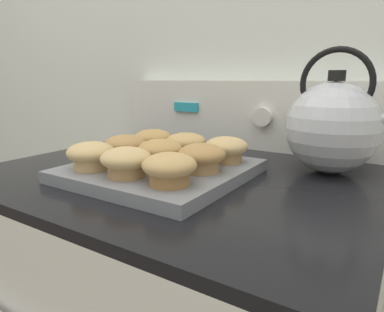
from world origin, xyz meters
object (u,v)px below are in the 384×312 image
at_px(muffin_r2_c2, 226,149).
at_px(muffin_r2_c0, 153,140).
at_px(muffin_r0_c0, 91,155).
at_px(muffin_r2_c1, 186,144).
at_px(muffin_r0_c2, 169,168).
at_px(muffin_pan, 161,171).
at_px(muffin_r0_c1, 126,161).
at_px(muffin_r1_c2, 202,157).
at_px(muffin_r1_c0, 126,146).
at_px(muffin_r1_c1, 160,152).
at_px(tea_kettle, 333,126).

bearing_deg(muffin_r2_c2, muffin_r2_c0, 179.96).
height_order(muffin_r0_c0, muffin_r2_c1, same).
bearing_deg(muffin_r2_c1, muffin_r0_c0, -115.45).
relative_size(muffin_r0_c2, muffin_r2_c1, 1.00).
height_order(muffin_pan, muffin_r0_c1, muffin_r0_c1).
relative_size(muffin_pan, muffin_r2_c0, 3.62).
relative_size(muffin_r1_c2, muffin_r2_c0, 1.00).
bearing_deg(muffin_r1_c0, muffin_r2_c0, 91.64).
bearing_deg(muffin_pan, muffin_r0_c2, -45.68).
height_order(muffin_r1_c0, muffin_r2_c0, same).
height_order(muffin_r0_c0, muffin_r1_c1, same).
height_order(muffin_r1_c0, muffin_r1_c1, same).
bearing_deg(muffin_r0_c1, muffin_r1_c1, 89.09).
relative_size(muffin_r1_c0, muffin_r2_c1, 1.00).
distance_m(muffin_r1_c2, muffin_r2_c0, 0.20).
bearing_deg(tea_kettle, muffin_r2_c0, -162.23).
bearing_deg(muffin_r0_c2, muffin_r0_c1, -178.59).
relative_size(muffin_r0_c1, muffin_r0_c2, 1.00).
bearing_deg(muffin_r2_c2, tea_kettle, 33.57).
bearing_deg(muffin_r1_c1, muffin_r0_c1, -90.91).
bearing_deg(muffin_r0_c0, muffin_r0_c1, -1.03).
bearing_deg(muffin_r2_c1, muffin_r0_c1, -89.33).
xyz_separation_m(muffin_r1_c0, muffin_r2_c0, (-0.00, 0.09, 0.00)).
xyz_separation_m(muffin_pan, muffin_r1_c1, (0.00, -0.00, 0.04)).
relative_size(muffin_r1_c1, muffin_r2_c0, 1.00).
relative_size(muffin_r1_c0, muffin_r1_c2, 1.00).
bearing_deg(tea_kettle, muffin_r1_c2, -130.79).
xyz_separation_m(muffin_pan, tea_kettle, (0.26, 0.20, 0.08)).
relative_size(muffin_pan, tea_kettle, 1.28).
bearing_deg(muffin_r1_c0, muffin_pan, -0.20).
height_order(muffin_r0_c1, muffin_r1_c0, same).
distance_m(muffin_r0_c1, muffin_r1_c0, 0.13).
xyz_separation_m(muffin_r0_c2, muffin_r1_c0, (-0.18, 0.09, 0.00)).
relative_size(muffin_r0_c0, muffin_r1_c2, 1.00).
bearing_deg(muffin_r1_c2, muffin_r0_c1, -133.30).
bearing_deg(muffin_r0_c2, muffin_r1_c0, 153.03).
relative_size(muffin_pan, muffin_r0_c1, 3.62).
relative_size(muffin_r0_c1, tea_kettle, 0.35).
xyz_separation_m(muffin_r0_c2, muffin_r1_c2, (0.00, 0.09, 0.00)).
bearing_deg(muffin_r2_c0, muffin_r1_c2, -25.98).
bearing_deg(muffin_r1_c0, muffin_r1_c2, 0.70).
height_order(muffin_r2_c0, muffin_r2_c2, same).
xyz_separation_m(muffin_r0_c2, tea_kettle, (0.18, 0.29, 0.04)).
distance_m(muffin_pan, muffin_r2_c0, 0.13).
bearing_deg(tea_kettle, muffin_r1_c0, -149.93).
height_order(muffin_r0_c2, muffin_r1_c1, same).
height_order(muffin_pan, muffin_r2_c1, muffin_r2_c1).
bearing_deg(muffin_pan, muffin_r2_c2, 44.65).
bearing_deg(muffin_r2_c2, muffin_pan, -135.35).
bearing_deg(muffin_r1_c2, muffin_r2_c1, 136.38).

